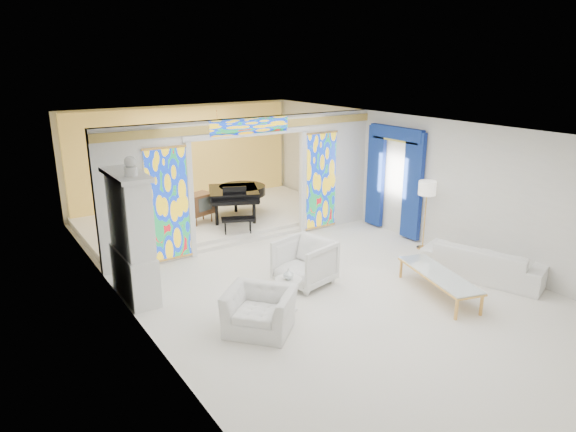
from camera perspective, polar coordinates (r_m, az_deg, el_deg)
floor at (r=10.91m, az=0.95°, el=-5.99°), size 12.00×12.00×0.00m
ceiling at (r=10.11m, az=1.03°, el=9.84°), size 7.00×12.00×0.02m
wall_back at (r=15.62m, az=-11.57°, el=6.51°), size 7.00×0.02×3.00m
wall_left at (r=9.00m, az=-17.77°, el=-1.72°), size 0.02×12.00×3.00m
wall_right at (r=12.66m, az=14.24°, el=3.90°), size 0.02×12.00×3.00m
partition_wall at (r=12.03m, az=-4.38°, el=4.45°), size 7.00×0.22×3.00m
stained_glass_left at (r=11.21m, az=-13.18°, el=1.23°), size 0.90×0.04×2.40m
stained_glass_right at (r=13.10m, az=3.68°, el=3.93°), size 0.90×0.04×2.40m
stained_glass_transom at (r=11.73m, az=-4.25°, el=9.92°), size 2.00×0.04×0.34m
alcove_platform at (r=14.25m, az=-8.35°, el=-0.17°), size 6.80×3.80×0.18m
gold_curtain_back at (r=15.51m, az=-11.40°, el=6.45°), size 6.70×0.10×2.90m
chandelier at (r=13.72m, az=-7.85°, el=9.72°), size 0.48×0.48×0.30m
blue_drapes at (r=13.04m, az=11.71°, el=4.80°), size 0.14×1.85×2.65m
china_cabinet at (r=9.72m, az=-16.98°, el=-2.32°), size 0.56×1.46×2.72m
armchair_left at (r=8.50m, az=-3.16°, el=-10.47°), size 1.42×1.43×0.70m
armchair_right at (r=10.09m, az=1.85°, el=-5.18°), size 1.19×1.17×0.91m
sofa at (r=11.15m, az=20.87°, el=-4.74°), size 1.66×2.53×0.69m
side_table at (r=9.10m, az=0.04°, el=-8.20°), size 0.57×0.57×0.59m
vase at (r=8.98m, az=0.04°, el=-6.46°), size 0.20×0.20×0.19m
coffee_table at (r=10.04m, az=16.42°, el=-6.33°), size 1.12×2.08×0.44m
floor_lamp at (r=12.10m, az=15.19°, el=2.65°), size 0.42×0.42×1.62m
grand_piano at (r=13.81m, az=-5.62°, el=2.57°), size 2.13×2.50×0.96m
tv_console at (r=13.42m, az=-9.83°, el=1.32°), size 0.78×0.64×0.78m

